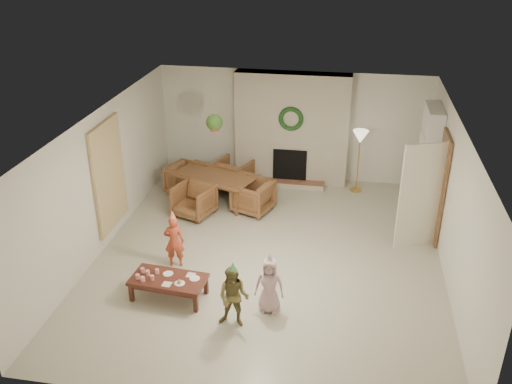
% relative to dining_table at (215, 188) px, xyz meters
% --- Properties ---
extents(floor, '(7.00, 7.00, 0.00)m').
position_rel_dining_table_xyz_m(floor, '(1.46, -1.96, -0.30)').
color(floor, '#B7B29E').
rests_on(floor, ground).
extents(ceiling, '(7.00, 7.00, 0.00)m').
position_rel_dining_table_xyz_m(ceiling, '(1.46, -1.96, 2.20)').
color(ceiling, white).
rests_on(ceiling, wall_back).
extents(wall_back, '(7.00, 0.00, 7.00)m').
position_rel_dining_table_xyz_m(wall_back, '(1.46, 1.54, 0.95)').
color(wall_back, silver).
rests_on(wall_back, floor).
extents(wall_front, '(7.00, 0.00, 7.00)m').
position_rel_dining_table_xyz_m(wall_front, '(1.46, -5.46, 0.95)').
color(wall_front, silver).
rests_on(wall_front, floor).
extents(wall_left, '(0.00, 7.00, 7.00)m').
position_rel_dining_table_xyz_m(wall_left, '(-1.54, -1.96, 0.95)').
color(wall_left, silver).
rests_on(wall_left, floor).
extents(wall_right, '(0.00, 7.00, 7.00)m').
position_rel_dining_table_xyz_m(wall_right, '(4.46, -1.96, 0.95)').
color(wall_right, silver).
rests_on(wall_right, floor).
extents(fireplace_mass, '(2.50, 0.40, 2.50)m').
position_rel_dining_table_xyz_m(fireplace_mass, '(1.46, 1.34, 0.95)').
color(fireplace_mass, '#5B3118').
rests_on(fireplace_mass, floor).
extents(fireplace_hearth, '(1.60, 0.30, 0.12)m').
position_rel_dining_table_xyz_m(fireplace_hearth, '(1.46, 0.99, -0.24)').
color(fireplace_hearth, brown).
rests_on(fireplace_hearth, floor).
extents(fireplace_firebox, '(0.75, 0.12, 0.75)m').
position_rel_dining_table_xyz_m(fireplace_firebox, '(1.46, 1.16, 0.15)').
color(fireplace_firebox, black).
rests_on(fireplace_firebox, floor).
extents(fireplace_wreath, '(0.54, 0.10, 0.54)m').
position_rel_dining_table_xyz_m(fireplace_wreath, '(1.46, 1.11, 1.25)').
color(fireplace_wreath, '#163C18').
rests_on(fireplace_wreath, fireplace_mass).
extents(floor_lamp_base, '(0.26, 0.26, 0.03)m').
position_rel_dining_table_xyz_m(floor_lamp_base, '(2.96, 1.04, -0.29)').
color(floor_lamp_base, gold).
rests_on(floor_lamp_base, floor).
extents(floor_lamp_post, '(0.03, 0.03, 1.26)m').
position_rel_dining_table_xyz_m(floor_lamp_post, '(2.96, 1.04, 0.35)').
color(floor_lamp_post, gold).
rests_on(floor_lamp_post, floor).
extents(floor_lamp_shade, '(0.34, 0.34, 0.28)m').
position_rel_dining_table_xyz_m(floor_lamp_shade, '(2.96, 1.04, 0.96)').
color(floor_lamp_shade, beige).
rests_on(floor_lamp_shade, floor_lamp_post).
extents(bookshelf_carcass, '(0.30, 1.00, 2.20)m').
position_rel_dining_table_xyz_m(bookshelf_carcass, '(4.30, 0.34, 0.80)').
color(bookshelf_carcass, white).
rests_on(bookshelf_carcass, floor).
extents(bookshelf_shelf_a, '(0.30, 0.92, 0.03)m').
position_rel_dining_table_xyz_m(bookshelf_shelf_a, '(4.28, 0.34, 0.15)').
color(bookshelf_shelf_a, white).
rests_on(bookshelf_shelf_a, bookshelf_carcass).
extents(bookshelf_shelf_b, '(0.30, 0.92, 0.03)m').
position_rel_dining_table_xyz_m(bookshelf_shelf_b, '(4.28, 0.34, 0.55)').
color(bookshelf_shelf_b, white).
rests_on(bookshelf_shelf_b, bookshelf_carcass).
extents(bookshelf_shelf_c, '(0.30, 0.92, 0.03)m').
position_rel_dining_table_xyz_m(bookshelf_shelf_c, '(4.28, 0.34, 0.95)').
color(bookshelf_shelf_c, white).
rests_on(bookshelf_shelf_c, bookshelf_carcass).
extents(bookshelf_shelf_d, '(0.30, 0.92, 0.03)m').
position_rel_dining_table_xyz_m(bookshelf_shelf_d, '(4.28, 0.34, 1.35)').
color(bookshelf_shelf_d, white).
rests_on(bookshelf_shelf_d, bookshelf_carcass).
extents(books_row_lower, '(0.20, 0.40, 0.24)m').
position_rel_dining_table_xyz_m(books_row_lower, '(4.26, 0.19, 0.29)').
color(books_row_lower, '#AF2027').
rests_on(books_row_lower, bookshelf_shelf_a).
extents(books_row_mid, '(0.20, 0.44, 0.24)m').
position_rel_dining_table_xyz_m(books_row_mid, '(4.26, 0.39, 0.69)').
color(books_row_mid, '#26448D').
rests_on(books_row_mid, bookshelf_shelf_b).
extents(books_row_upper, '(0.20, 0.36, 0.22)m').
position_rel_dining_table_xyz_m(books_row_upper, '(4.26, 0.24, 1.08)').
color(books_row_upper, '#B39226').
rests_on(books_row_upper, bookshelf_shelf_c).
extents(door_frame, '(0.05, 0.86, 2.04)m').
position_rel_dining_table_xyz_m(door_frame, '(4.42, -0.76, 0.72)').
color(door_frame, brown).
rests_on(door_frame, floor).
extents(door_leaf, '(0.77, 0.32, 2.00)m').
position_rel_dining_table_xyz_m(door_leaf, '(4.04, -1.14, 0.70)').
color(door_leaf, beige).
rests_on(door_leaf, floor).
extents(curtain_panel, '(0.06, 1.20, 2.00)m').
position_rel_dining_table_xyz_m(curtain_panel, '(-1.50, -1.76, 0.95)').
color(curtain_panel, beige).
rests_on(curtain_panel, wall_left).
extents(dining_table, '(1.93, 1.48, 0.60)m').
position_rel_dining_table_xyz_m(dining_table, '(0.00, 0.00, 0.00)').
color(dining_table, brown).
rests_on(dining_table, floor).
extents(dining_chair_near, '(0.91, 0.93, 0.66)m').
position_rel_dining_table_xyz_m(dining_chair_near, '(-0.26, -0.70, 0.03)').
color(dining_chair_near, brown).
rests_on(dining_chair_near, floor).
extents(dining_chair_far, '(0.91, 0.93, 0.66)m').
position_rel_dining_table_xyz_m(dining_chair_far, '(0.26, 0.70, 0.03)').
color(dining_chair_far, brown).
rests_on(dining_chair_far, floor).
extents(dining_chair_left, '(0.93, 0.91, 0.66)m').
position_rel_dining_table_xyz_m(dining_chair_left, '(-0.70, 0.26, 0.03)').
color(dining_chair_left, brown).
rests_on(dining_chair_left, floor).
extents(dining_chair_right, '(0.93, 0.91, 0.66)m').
position_rel_dining_table_xyz_m(dining_chair_right, '(0.88, -0.32, 0.03)').
color(dining_chair_right, brown).
rests_on(dining_chair_right, floor).
extents(hanging_plant_cord, '(0.01, 0.01, 0.70)m').
position_rel_dining_table_xyz_m(hanging_plant_cord, '(0.16, -0.46, 1.85)').
color(hanging_plant_cord, tan).
rests_on(hanging_plant_cord, ceiling).
extents(hanging_plant_pot, '(0.16, 0.16, 0.12)m').
position_rel_dining_table_xyz_m(hanging_plant_pot, '(0.16, -0.46, 1.50)').
color(hanging_plant_pot, '#AA3E36').
rests_on(hanging_plant_pot, hanging_plant_cord).
extents(hanging_plant_foliage, '(0.32, 0.32, 0.32)m').
position_rel_dining_table_xyz_m(hanging_plant_foliage, '(0.16, -0.46, 1.62)').
color(hanging_plant_foliage, '#244617').
rests_on(hanging_plant_foliage, hanging_plant_pot).
extents(coffee_table_top, '(1.22, 0.68, 0.05)m').
position_rel_dining_table_xyz_m(coffee_table_top, '(0.09, -3.43, 0.03)').
color(coffee_table_top, '#4F241A').
rests_on(coffee_table_top, floor).
extents(coffee_table_apron, '(1.12, 0.58, 0.07)m').
position_rel_dining_table_xyz_m(coffee_table_apron, '(0.09, -3.43, -0.03)').
color(coffee_table_apron, '#4F241A').
rests_on(coffee_table_apron, floor).
extents(coffee_leg_fl, '(0.07, 0.07, 0.31)m').
position_rel_dining_table_xyz_m(coffee_leg_fl, '(-0.46, -3.63, -0.15)').
color(coffee_leg_fl, '#4F241A').
rests_on(coffee_leg_fl, floor).
extents(coffee_leg_fr, '(0.07, 0.07, 0.31)m').
position_rel_dining_table_xyz_m(coffee_leg_fr, '(0.60, -3.71, -0.15)').
color(coffee_leg_fr, '#4F241A').
rests_on(coffee_leg_fr, floor).
extents(coffee_leg_bl, '(0.07, 0.07, 0.31)m').
position_rel_dining_table_xyz_m(coffee_leg_bl, '(-0.42, -3.15, -0.15)').
color(coffee_leg_bl, '#4F241A').
rests_on(coffee_leg_bl, floor).
extents(coffee_leg_br, '(0.07, 0.07, 0.31)m').
position_rel_dining_table_xyz_m(coffee_leg_br, '(0.64, -3.24, -0.15)').
color(coffee_leg_br, '#4F241A').
rests_on(coffee_leg_br, floor).
extents(cup_a, '(0.07, 0.07, 0.08)m').
position_rel_dining_table_xyz_m(cup_a, '(-0.37, -3.53, 0.10)').
color(cup_a, white).
rests_on(cup_a, coffee_table_top).
extents(cup_b, '(0.07, 0.07, 0.08)m').
position_rel_dining_table_xyz_m(cup_b, '(-0.35, -3.35, 0.10)').
color(cup_b, white).
rests_on(cup_b, coffee_table_top).
extents(cup_c, '(0.07, 0.07, 0.08)m').
position_rel_dining_table_xyz_m(cup_c, '(-0.26, -3.58, 0.10)').
color(cup_c, white).
rests_on(cup_c, coffee_table_top).
extents(cup_d, '(0.07, 0.07, 0.08)m').
position_rel_dining_table_xyz_m(cup_d, '(-0.25, -3.40, 0.10)').
color(cup_d, white).
rests_on(cup_d, coffee_table_top).
extents(cup_e, '(0.07, 0.07, 0.08)m').
position_rel_dining_table_xyz_m(cup_e, '(-0.13, -3.52, 0.10)').
color(cup_e, white).
rests_on(cup_e, coffee_table_top).
extents(cup_f, '(0.07, 0.07, 0.08)m').
position_rel_dining_table_xyz_m(cup_f, '(-0.12, -3.34, 0.10)').
color(cup_f, white).
rests_on(cup_f, coffee_table_top).
extents(plate_a, '(0.17, 0.17, 0.01)m').
position_rel_dining_table_xyz_m(plate_a, '(0.06, -3.32, 0.06)').
color(plate_a, white).
rests_on(plate_a, coffee_table_top).
extents(plate_b, '(0.17, 0.17, 0.01)m').
position_rel_dining_table_xyz_m(plate_b, '(0.31, -3.54, 0.06)').
color(plate_b, white).
rests_on(plate_b, coffee_table_top).
extents(plate_c, '(0.17, 0.17, 0.01)m').
position_rel_dining_table_xyz_m(plate_c, '(0.51, -3.37, 0.06)').
color(plate_c, white).
rests_on(plate_c, coffee_table_top).
extents(food_scoop, '(0.07, 0.07, 0.06)m').
position_rel_dining_table_xyz_m(food_scoop, '(0.31, -3.54, 0.10)').
color(food_scoop, tan).
rests_on(food_scoop, plate_b).
extents(napkin_left, '(0.15, 0.15, 0.01)m').
position_rel_dining_table_xyz_m(napkin_left, '(0.13, -3.60, 0.06)').
color(napkin_left, beige).
rests_on(napkin_left, coffee_table_top).
extents(napkin_right, '(0.15, 0.15, 0.01)m').
position_rel_dining_table_xyz_m(napkin_right, '(0.42, -3.29, 0.06)').
color(napkin_right, beige).
rests_on(napkin_right, coffee_table_top).
extents(child_red, '(0.38, 0.28, 0.94)m').
position_rel_dining_table_xyz_m(child_red, '(-0.08, -2.53, 0.17)').
color(child_red, '#C14529').
rests_on(child_red, floor).
extents(party_hat_red, '(0.15, 0.15, 0.18)m').
position_rel_dining_table_xyz_m(party_hat_red, '(-0.08, -2.53, 0.68)').
color(party_hat_red, gold).
rests_on(party_hat_red, child_red).
extents(child_plaid, '(0.50, 0.41, 0.98)m').
position_rel_dining_table_xyz_m(child_plaid, '(1.24, -3.91, 0.19)').
color(child_plaid, brown).
rests_on(child_plaid, floor).
extents(party_hat_plaid, '(0.15, 0.15, 0.16)m').
position_rel_dining_table_xyz_m(party_hat_plaid, '(1.24, -3.91, 0.71)').
color(party_hat_plaid, '#48A950').
rests_on(party_hat_plaid, child_plaid).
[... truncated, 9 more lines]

